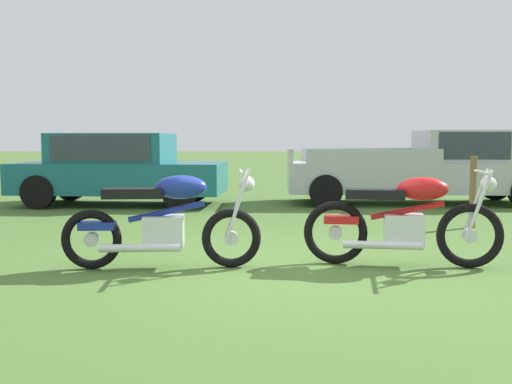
{
  "coord_description": "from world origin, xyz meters",
  "views": [
    {
      "loc": [
        -0.34,
        -5.78,
        1.31
      ],
      "look_at": [
        -0.28,
        0.61,
        0.74
      ],
      "focal_mm": 41.2,
      "sensor_mm": 36.0,
      "label": 1
    }
  ],
  "objects_px": {
    "car_teal": "(118,165)",
    "motorcycle_red": "(404,220)",
    "motorcycle_blue": "(164,221)",
    "fence_post_wooden": "(473,192)",
    "pickup_truck_silver": "(429,167)"
  },
  "relations": [
    {
      "from": "motorcycle_blue",
      "to": "pickup_truck_silver",
      "type": "relative_size",
      "value": 0.38
    },
    {
      "from": "motorcycle_blue",
      "to": "pickup_truck_silver",
      "type": "distance_m",
      "value": 7.54
    },
    {
      "from": "motorcycle_blue",
      "to": "motorcycle_red",
      "type": "height_order",
      "value": "same"
    },
    {
      "from": "pickup_truck_silver",
      "to": "car_teal",
      "type": "bearing_deg",
      "value": -176.2
    },
    {
      "from": "motorcycle_red",
      "to": "motorcycle_blue",
      "type": "bearing_deg",
      "value": -168.8
    },
    {
      "from": "car_teal",
      "to": "motorcycle_red",
      "type": "bearing_deg",
      "value": -48.89
    },
    {
      "from": "motorcycle_blue",
      "to": "car_teal",
      "type": "height_order",
      "value": "car_teal"
    },
    {
      "from": "motorcycle_red",
      "to": "fence_post_wooden",
      "type": "height_order",
      "value": "fence_post_wooden"
    },
    {
      "from": "motorcycle_blue",
      "to": "car_teal",
      "type": "xyz_separation_m",
      "value": [
        -1.79,
        5.85,
        0.31
      ]
    },
    {
      "from": "motorcycle_red",
      "to": "car_teal",
      "type": "distance_m",
      "value": 7.17
    },
    {
      "from": "motorcycle_red",
      "to": "fence_post_wooden",
      "type": "xyz_separation_m",
      "value": [
        1.71,
        2.63,
        0.06
      ]
    },
    {
      "from": "fence_post_wooden",
      "to": "motorcycle_red",
      "type": "bearing_deg",
      "value": -122.92
    },
    {
      "from": "pickup_truck_silver",
      "to": "fence_post_wooden",
      "type": "height_order",
      "value": "pickup_truck_silver"
    },
    {
      "from": "car_teal",
      "to": "fence_post_wooden",
      "type": "relative_size",
      "value": 3.97
    },
    {
      "from": "motorcycle_blue",
      "to": "car_teal",
      "type": "distance_m",
      "value": 6.13
    }
  ]
}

